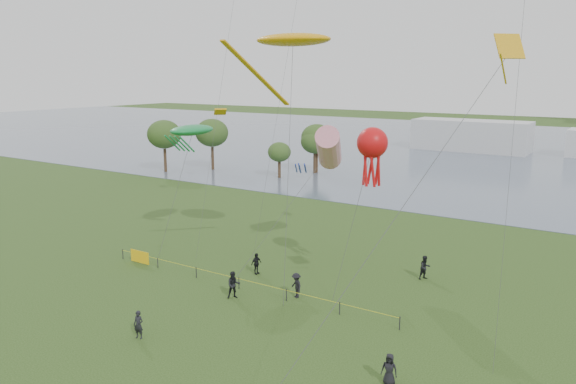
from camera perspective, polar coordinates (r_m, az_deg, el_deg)
The scene contains 15 objects.
lake at distance 119.58m, azimuth 24.18°, elevation 3.72°, with size 400.00×120.00×0.08m, color slate.
pavilion_left at distance 116.79m, azimuth 18.08°, elevation 5.48°, with size 22.00×8.00×6.00m, color silver.
trees at distance 86.26m, azimuth -4.62°, elevation 5.58°, with size 24.84×17.15×8.04m.
fence at distance 43.97m, azimuth -11.38°, elevation -7.33°, with size 24.07×0.07×1.05m.
spectator_a at distance 38.48m, azimuth -5.55°, elevation -9.37°, with size 0.91×0.71×1.87m, color black.
spectator_b at distance 38.43m, azimuth 0.84°, elevation -9.46°, with size 1.12×0.64×1.73m, color black.
spectator_c at distance 42.81m, azimuth -3.24°, elevation -7.27°, with size 0.96×0.40×1.64m, color black.
spectator_d at distance 28.95m, azimuth 10.26°, elevation -17.33°, with size 0.79×0.52×1.63m, color black.
spectator_f at distance 34.00m, azimuth -14.95°, elevation -12.90°, with size 0.60×0.40×1.65m, color black.
spectator_g at distance 42.88m, azimuth 13.74°, elevation -7.46°, with size 0.87×0.68×1.79m, color black.
kite_stingray at distance 40.05m, azimuth 0.44°, elevation 15.14°, with size 5.69×10.25×17.63m.
kite_windsock at distance 44.38m, azimuth 4.15°, elevation 4.46°, with size 5.59×9.88×11.10m.
kite_creature at distance 49.01m, azimuth -9.75°, elevation 6.19°, with size 2.58×6.71×10.61m.
kite_octopus at distance 37.77m, azimuth 8.57°, elevation 4.84°, with size 2.28×3.98×11.43m.
kite_delta at distance 26.83m, azimuth 20.19°, elevation 11.49°, with size 7.17×14.12×16.64m.
Camera 1 is at (17.68, -17.33, 14.85)m, focal length 35.00 mm.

